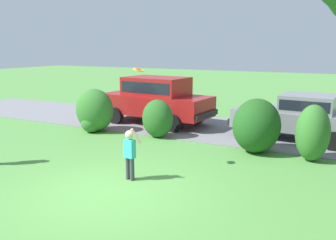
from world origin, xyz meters
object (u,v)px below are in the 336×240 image
(parked_suv, at_px, (156,98))
(child_thrower, at_px, (130,151))
(frisbee, at_px, (138,70))
(parked_sedan, at_px, (301,115))

(parked_suv, distance_m, child_thrower, 6.48)
(child_thrower, distance_m, frisbee, 2.03)
(frisbee, bearing_deg, parked_sedan, 57.77)
(parked_sedan, bearing_deg, frisbee, -122.23)
(child_thrower, bearing_deg, frisbee, 105.73)
(frisbee, bearing_deg, child_thrower, -74.27)
(parked_sedan, relative_size, frisbee, 16.03)
(parked_suv, relative_size, frisbee, 17.26)
(parked_sedan, height_order, child_thrower, parked_sedan)
(child_thrower, relative_size, frisbee, 4.59)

